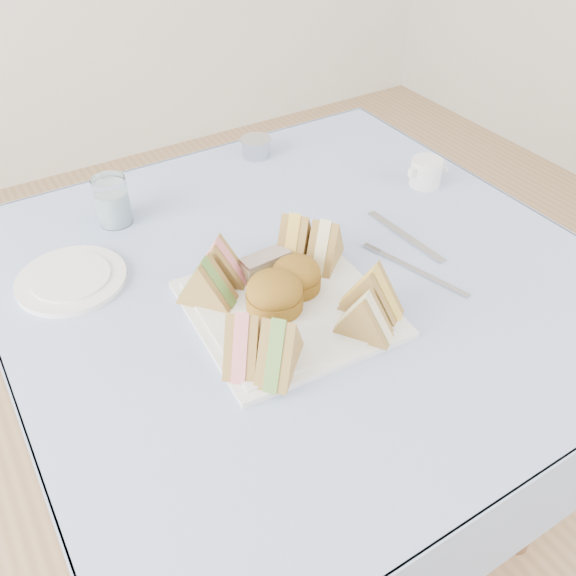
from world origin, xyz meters
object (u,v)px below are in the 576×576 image
table (300,405)px  water_glass (112,201)px  serving_plate (288,308)px  creamer_jug (426,172)px

table → water_glass: size_ratio=9.31×
table → serving_plate: bearing=-134.7°
table → creamer_jug: size_ratio=13.42×
serving_plate → water_glass: size_ratio=3.15×
serving_plate → creamer_jug: bearing=26.3°
table → serving_plate: serving_plate is taller
table → water_glass: water_glass is taller
serving_plate → creamer_jug: creamer_jug is taller
serving_plate → water_glass: water_glass is taller
table → creamer_jug: (0.39, 0.11, 0.41)m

